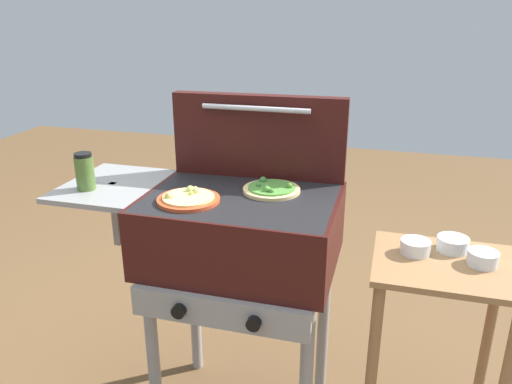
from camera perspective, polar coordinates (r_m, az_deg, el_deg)
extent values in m
cube|color=#38110F|center=(1.72, -1.61, -4.22)|extent=(0.64, 0.48, 0.24)
cube|color=black|center=(1.67, -1.65, -0.61)|extent=(0.61, 0.46, 0.01)
cube|color=gray|center=(1.87, -15.88, 0.70)|extent=(0.32, 0.41, 0.02)
cube|color=gray|center=(1.90, -15.56, -2.44)|extent=(0.02, 0.02, 0.24)
cube|color=gray|center=(1.59, -4.30, -13.46)|extent=(0.58, 0.02, 0.10)
cylinder|color=black|center=(1.61, -8.72, -13.16)|extent=(0.04, 0.02, 0.04)
cylinder|color=black|center=(1.54, -0.27, -14.65)|extent=(0.04, 0.02, 0.04)
cylinder|color=gray|center=(1.90, -11.50, -18.02)|extent=(0.04, 0.04, 0.66)
cylinder|color=gray|center=(2.17, -6.94, -12.18)|extent=(0.04, 0.04, 0.66)
cylinder|color=gray|center=(2.05, 7.60, -14.36)|extent=(0.04, 0.04, 0.66)
cube|color=#38110F|center=(1.82, 0.31, 6.27)|extent=(0.63, 0.08, 0.30)
cylinder|color=#B7B7BC|center=(1.76, -0.07, 9.40)|extent=(0.38, 0.02, 0.02)
cylinder|color=#E0C17F|center=(1.71, 1.76, 0.24)|extent=(0.19, 0.19, 0.01)
cylinder|color=#4C8C38|center=(1.71, 1.76, 0.53)|extent=(0.16, 0.16, 0.01)
sphere|color=#4B7C2B|center=(1.70, 3.80, 0.66)|extent=(0.02, 0.02, 0.02)
sphere|color=#44763D|center=(1.71, 0.27, 0.80)|extent=(0.02, 0.02, 0.02)
sphere|color=#4A9332|center=(1.67, 1.25, 0.26)|extent=(0.03, 0.03, 0.03)
sphere|color=#4C7A33|center=(1.66, 1.73, 0.13)|extent=(0.02, 0.02, 0.02)
sphere|color=#3F7439|center=(1.76, 0.80, 1.34)|extent=(0.02, 0.02, 0.02)
cylinder|color=#C64723|center=(1.64, -7.63, -0.86)|extent=(0.20, 0.20, 0.01)
cylinder|color=#EDD17A|center=(1.64, -7.65, -0.57)|extent=(0.17, 0.17, 0.01)
sphere|color=#EEB36D|center=(1.69, -6.87, 0.37)|extent=(0.02, 0.02, 0.02)
sphere|color=#C2D95F|center=(1.65, -7.35, -0.14)|extent=(0.02, 0.02, 0.02)
sphere|color=#C5BC72|center=(1.66, -6.75, 0.09)|extent=(0.03, 0.03, 0.03)
sphere|color=#C6D368|center=(1.68, -7.44, 0.26)|extent=(0.03, 0.03, 0.03)
sphere|color=tan|center=(1.63, -9.81, -0.47)|extent=(0.03, 0.03, 0.03)
cylinder|color=#4C6B2D|center=(1.81, -18.75, 2.03)|extent=(0.06, 0.06, 0.12)
cylinder|color=black|center=(1.79, -18.98, 3.98)|extent=(0.06, 0.06, 0.01)
cube|color=olive|center=(1.68, 20.64, -7.75)|extent=(0.44, 0.36, 0.02)
cylinder|color=olive|center=(1.75, 12.79, -20.37)|extent=(0.04, 0.04, 0.73)
cylinder|color=olive|center=(1.99, 13.36, -14.82)|extent=(0.04, 0.04, 0.73)
cylinder|color=olive|center=(2.03, 24.52, -15.59)|extent=(0.04, 0.04, 0.73)
cylinder|color=silver|center=(1.69, 24.22, -6.83)|extent=(0.09, 0.09, 0.04)
cylinder|color=beige|center=(1.70, 24.18, -7.03)|extent=(0.07, 0.07, 0.02)
cylinder|color=silver|center=(1.69, 17.53, -5.93)|extent=(0.09, 0.09, 0.04)
cylinder|color=#996B47|center=(1.70, 17.51, -6.13)|extent=(0.08, 0.08, 0.02)
cylinder|color=silver|center=(1.75, 21.31, -5.49)|extent=(0.10, 0.10, 0.04)
cylinder|color=beige|center=(1.76, 21.29, -5.69)|extent=(0.08, 0.08, 0.02)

